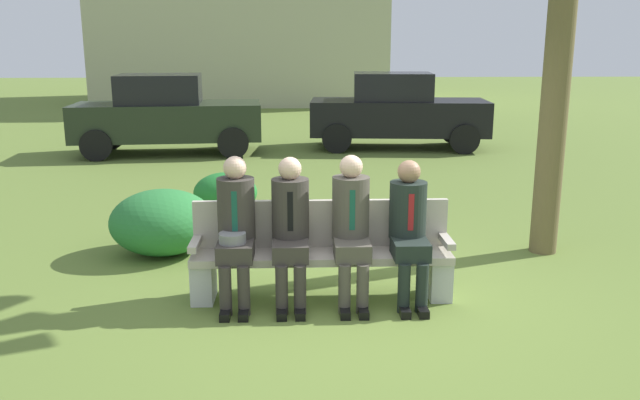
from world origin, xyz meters
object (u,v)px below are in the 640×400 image
Objects in this scene: shrub_near_bench at (163,222)px; seated_man_leftmost at (236,224)px; seated_man_centerleft at (290,224)px; parked_car_near at (166,115)px; seated_man_centerright at (351,222)px; parked_car_far at (397,111)px; shrub_mid_lawn at (225,192)px; park_bench at (321,251)px; seated_man_rightmost at (409,224)px.

seated_man_leftmost is at bearing -56.99° from shrub_near_bench.
parked_car_near is at bearing 107.74° from seated_man_centerleft.
parked_car_far is (1.80, 8.94, 0.08)m from seated_man_centerright.
seated_man_centerleft is at bearing -72.26° from parked_car_near.
shrub_mid_lawn is at bearing -70.93° from parked_car_near.
shrub_near_bench is (-1.73, 1.34, -0.07)m from park_bench.
seated_man_centerleft reaches higher than seated_man_rightmost.
parked_car_near is (-2.68, 8.37, 0.09)m from seated_man_centerleft.
seated_man_leftmost reaches higher than seated_man_rightmost.
shrub_near_bench is at bearing -105.39° from shrub_mid_lawn.
seated_man_centerleft is at bearing -45.38° from shrub_near_bench.
park_bench is 2.03× the size of shrub_near_bench.
seated_man_centerright reaches higher than seated_man_leftmost.
parked_car_near reaches higher than seated_man_leftmost.
shrub_mid_lawn is at bearing -120.32° from parked_car_far.
seated_man_centerright reaches higher than seated_man_rightmost.
parked_car_far is at bearing 76.84° from park_bench.
seated_man_leftmost is at bearing -170.43° from park_bench.
shrub_near_bench is at bearing 142.27° from park_bench.
seated_man_centerright is (0.27, -0.12, 0.32)m from park_bench.
park_bench is 1.77× the size of seated_man_leftmost.
park_bench is 0.60× the size of parked_car_far.
parked_car_far is (3.28, 5.61, 0.56)m from shrub_mid_lawn.
parked_car_near is (-2.19, 8.38, 0.09)m from seated_man_leftmost.
seated_man_leftmost reaches higher than park_bench.
shrub_mid_lawn is (-0.94, 3.33, -0.47)m from seated_man_centerleft.
seated_man_rightmost is (1.57, 0.00, -0.02)m from seated_man_leftmost.
parked_car_far is (2.84, 8.95, 0.09)m from seated_man_leftmost.
seated_man_leftmost is 3.40m from shrub_mid_lawn.
seated_man_rightmost is at bearing -65.85° from parked_car_near.
seated_man_leftmost is at bearing -107.60° from parked_car_far.
shrub_mid_lawn is at bearing 74.61° from shrub_near_bench.
seated_man_leftmost is at bearing -179.95° from seated_man_rightmost.
shrub_near_bench is 0.29× the size of parked_car_near.
parked_car_near reaches higher than shrub_near_bench.
seated_man_centerright reaches higher than shrub_mid_lawn.
seated_man_rightmost reaches higher than shrub_mid_lawn.
parked_car_far is (1.27, 8.95, 0.11)m from seated_man_rightmost.
parked_car_far is (3.80, 7.48, 0.47)m from shrub_near_bench.
parked_car_far is at bearing 6.52° from parked_car_near.
parked_car_near is at bearing -173.48° from parked_car_far.
seated_man_centerright is at bearing 179.49° from seated_man_rightmost.
seated_man_rightmost is 0.32× the size of parked_car_near.
shrub_near_bench is (-2.52, 1.47, -0.36)m from seated_man_rightmost.
shrub_mid_lawn is (-1.49, 3.33, -0.47)m from seated_man_centerright.
seated_man_centerleft is at bearing -179.87° from seated_man_centerright.
seated_man_rightmost is at bearing -0.51° from seated_man_centerright.
park_bench is at bearing 170.68° from seated_man_rightmost.
seated_man_centerleft is 3.49m from shrub_mid_lawn.
seated_man_leftmost is 1.57m from seated_man_rightmost.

